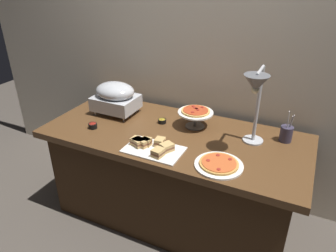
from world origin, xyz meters
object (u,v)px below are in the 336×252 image
object	(u,v)px
pizza_plate_center	(196,113)
utensil_holder	(286,134)
sauce_cup_near	(162,121)
sauce_cup_far	(93,126)
sandwich_platter	(151,146)
chafing_dish	(115,96)
heat_lamp	(256,91)
pizza_plate_front	(219,164)

from	to	relation	value
pizza_plate_center	utensil_holder	xyz separation A→B (m)	(0.64, 0.07, -0.05)
sauce_cup_near	sauce_cup_far	xyz separation A→B (m)	(-0.43, -0.30, 0.00)
sandwich_platter	sauce_cup_near	distance (m)	0.40
sandwich_platter	utensil_holder	size ratio (longest dim) A/B	1.66
chafing_dish	sauce_cup_near	size ratio (longest dim) A/B	5.38
pizza_plate_center	utensil_holder	size ratio (longest dim) A/B	1.14
chafing_dish	heat_lamp	bearing A→B (deg)	-6.54
pizza_plate_center	chafing_dish	bearing A→B (deg)	-175.38
sauce_cup_near	sauce_cup_far	world-z (taller)	sauce_cup_far
heat_lamp	pizza_plate_front	bearing A→B (deg)	-116.26
pizza_plate_front	pizza_plate_center	size ratio (longest dim) A/B	1.13
sandwich_platter	sauce_cup_near	bearing A→B (deg)	106.45
sandwich_platter	sauce_cup_near	size ratio (longest dim) A/B	6.08
chafing_dish	utensil_holder	world-z (taller)	chafing_dish
chafing_dish	utensil_holder	bearing A→B (deg)	5.27
chafing_dish	pizza_plate_center	xyz separation A→B (m)	(0.67, 0.05, -0.04)
utensil_holder	chafing_dish	bearing A→B (deg)	-174.73
heat_lamp	sauce_cup_far	bearing A→B (deg)	-171.24
sandwich_platter	heat_lamp	bearing A→B (deg)	23.46
pizza_plate_front	pizza_plate_center	bearing A→B (deg)	126.91
heat_lamp	pizza_plate_front	world-z (taller)	heat_lamp
chafing_dish	sandwich_platter	bearing A→B (deg)	-35.64
pizza_plate_front	sauce_cup_far	size ratio (longest dim) A/B	4.62
sandwich_platter	chafing_dish	bearing A→B (deg)	144.36
pizza_plate_front	sandwich_platter	bearing A→B (deg)	-179.13
sandwich_platter	sauce_cup_far	xyz separation A→B (m)	(-0.54, 0.08, -0.00)
pizza_plate_front	heat_lamp	bearing A→B (deg)	63.74
pizza_plate_center	sauce_cup_far	xyz separation A→B (m)	(-0.68, -0.35, -0.09)
sauce_cup_near	utensil_holder	world-z (taller)	utensil_holder
pizza_plate_front	sauce_cup_near	bearing A→B (deg)	146.86
pizza_plate_center	sauce_cup_near	distance (m)	0.27
pizza_plate_front	sauce_cup_near	xyz separation A→B (m)	(-0.57, 0.37, 0.00)
sandwich_platter	utensil_holder	xyz separation A→B (m)	(0.78, 0.50, 0.03)
heat_lamp	pizza_plate_center	xyz separation A→B (m)	(-0.44, 0.18, -0.31)
heat_lamp	utensil_holder	distance (m)	0.48
chafing_dish	pizza_plate_center	bearing A→B (deg)	4.62
sauce_cup_far	pizza_plate_front	bearing A→B (deg)	-4.13
sandwich_platter	pizza_plate_center	bearing A→B (deg)	72.15
sauce_cup_near	chafing_dish	bearing A→B (deg)	-179.83
pizza_plate_center	sauce_cup_far	size ratio (longest dim) A/B	4.08
chafing_dish	sauce_cup_far	world-z (taller)	chafing_dish
chafing_dish	pizza_plate_front	xyz separation A→B (m)	(0.99, -0.37, -0.13)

